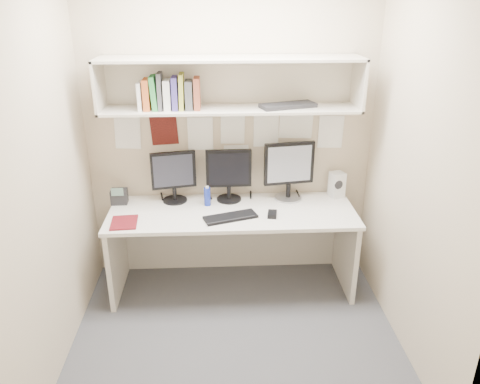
{
  "coord_description": "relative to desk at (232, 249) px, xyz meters",
  "views": [
    {
      "loc": [
        -0.11,
        -2.79,
        2.36
      ],
      "look_at": [
        0.05,
        0.35,
        1.02
      ],
      "focal_mm": 35.0,
      "sensor_mm": 36.0,
      "label": 1
    }
  ],
  "objects": [
    {
      "name": "overhead_hutch",
      "position": [
        0.0,
        0.21,
        1.35
      ],
      "size": [
        2.0,
        0.38,
        0.4
      ],
      "color": "beige",
      "rests_on": "wall_back"
    },
    {
      "name": "hutch_tray",
      "position": [
        0.44,
        0.14,
        1.19
      ],
      "size": [
        0.46,
        0.29,
        0.03
      ],
      "primitive_type": "cube",
      "rotation": [
        0.0,
        0.0,
        0.3
      ],
      "color": "black",
      "rests_on": "overhead_hutch"
    },
    {
      "name": "book_stack",
      "position": [
        -0.46,
        0.13,
        1.29
      ],
      "size": [
        0.46,
        0.17,
        0.28
      ],
      "color": "silver",
      "rests_on": "overhead_hutch"
    },
    {
      "name": "keyboard",
      "position": [
        -0.02,
        -0.15,
        0.37
      ],
      "size": [
        0.44,
        0.27,
        0.02
      ],
      "primitive_type": "cube",
      "rotation": [
        0.0,
        0.0,
        0.32
      ],
      "color": "black",
      "rests_on": "desk"
    },
    {
      "name": "mouse",
      "position": [
        0.31,
        -0.13,
        0.38
      ],
      "size": [
        0.09,
        0.12,
        0.03
      ],
      "primitive_type": "cube",
      "rotation": [
        0.0,
        0.0,
        -0.18
      ],
      "color": "black",
      "rests_on": "desk"
    },
    {
      "name": "pinned_papers",
      "position": [
        0.0,
        0.34,
        0.88
      ],
      "size": [
        1.92,
        0.01,
        0.48
      ],
      "primitive_type": null,
      "color": "white",
      "rests_on": "wall_back"
    },
    {
      "name": "floor",
      "position": [
        0.0,
        -0.65,
        -0.37
      ],
      "size": [
        2.4,
        2.0,
        0.01
      ],
      "primitive_type": "cube",
      "color": "#434348",
      "rests_on": "ground"
    },
    {
      "name": "desk",
      "position": [
        0.0,
        0.0,
        0.0
      ],
      "size": [
        2.0,
        0.7,
        0.73
      ],
      "color": "silver",
      "rests_on": "floor"
    },
    {
      "name": "monitor_right",
      "position": [
        0.49,
        0.22,
        0.63
      ],
      "size": [
        0.43,
        0.24,
        0.5
      ],
      "rotation": [
        0.0,
        0.0,
        0.15
      ],
      "color": "#A5A5AA",
      "rests_on": "desk"
    },
    {
      "name": "blue_bottle",
      "position": [
        -0.2,
        0.11,
        0.44
      ],
      "size": [
        0.05,
        0.05,
        0.17
      ],
      "color": "#162797",
      "rests_on": "desk"
    },
    {
      "name": "desk_phone",
      "position": [
        -0.94,
        0.19,
        0.43
      ],
      "size": [
        0.13,
        0.12,
        0.16
      ],
      "rotation": [
        0.0,
        0.0,
        0.02
      ],
      "color": "black",
      "rests_on": "desk"
    },
    {
      "name": "wall_right",
      "position": [
        1.2,
        -0.65,
        0.93
      ],
      "size": [
        0.02,
        2.0,
        2.6
      ],
      "primitive_type": "cube",
      "color": "#BBA98F",
      "rests_on": "ground"
    },
    {
      "name": "wall_front",
      "position": [
        0.0,
        -1.65,
        0.93
      ],
      "size": [
        2.4,
        0.02,
        2.6
      ],
      "primitive_type": "cube",
      "color": "#BBA98F",
      "rests_on": "ground"
    },
    {
      "name": "speaker",
      "position": [
        0.91,
        0.23,
        0.47
      ],
      "size": [
        0.14,
        0.14,
        0.22
      ],
      "rotation": [
        0.0,
        0.0,
        0.33
      ],
      "color": "silver",
      "rests_on": "desk"
    },
    {
      "name": "wall_back",
      "position": [
        0.0,
        0.35,
        0.93
      ],
      "size": [
        2.4,
        0.02,
        2.6
      ],
      "primitive_type": "cube",
      "color": "#BBA98F",
      "rests_on": "ground"
    },
    {
      "name": "maroon_notebook",
      "position": [
        -0.84,
        -0.19,
        0.37
      ],
      "size": [
        0.21,
        0.25,
        0.01
      ],
      "primitive_type": "cube",
      "rotation": [
        0.0,
        0.0,
        0.08
      ],
      "color": "#5C0F16",
      "rests_on": "desk"
    },
    {
      "name": "monitor_left",
      "position": [
        -0.48,
        0.22,
        0.6
      ],
      "size": [
        0.37,
        0.2,
        0.43
      ],
      "rotation": [
        0.0,
        0.0,
        0.2
      ],
      "color": "black",
      "rests_on": "desk"
    },
    {
      "name": "monitor_center",
      "position": [
        -0.02,
        0.22,
        0.61
      ],
      "size": [
        0.38,
        0.21,
        0.44
      ],
      "rotation": [
        0.0,
        0.0,
        0.02
      ],
      "color": "black",
      "rests_on": "desk"
    },
    {
      "name": "wall_left",
      "position": [
        -1.2,
        -0.65,
        0.93
      ],
      "size": [
        0.02,
        2.0,
        2.6
      ],
      "primitive_type": "cube",
      "color": "#BBA98F",
      "rests_on": "ground"
    }
  ]
}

